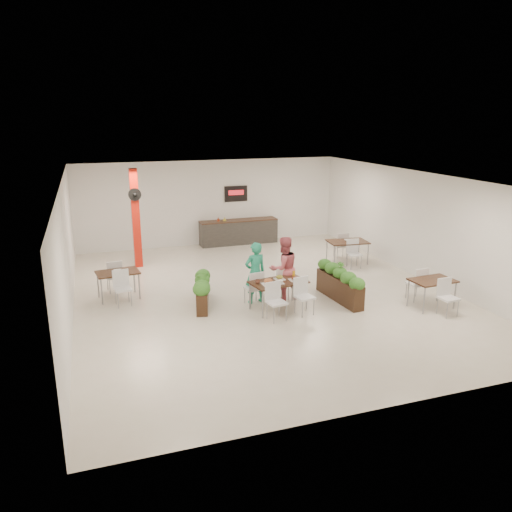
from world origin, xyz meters
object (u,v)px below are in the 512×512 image
(red_column, at_px, (136,217))
(service_counter, at_px, (239,231))
(diner_woman, at_px, (284,268))
(side_table_b, at_px, (347,244))
(planter_right, at_px, (340,282))
(planter_left, at_px, (202,287))
(side_table_c, at_px, (432,285))
(main_table, at_px, (278,286))
(diner_man, at_px, (255,273))
(side_table_a, at_px, (118,276))

(red_column, xyz_separation_m, service_counter, (4.00, 1.86, -1.15))
(diner_woman, height_order, side_table_b, diner_woman)
(diner_woman, relative_size, planter_right, 0.86)
(planter_left, distance_m, planter_right, 3.64)
(service_counter, xyz_separation_m, side_table_c, (2.76, -8.01, 0.12))
(main_table, distance_m, diner_man, 0.79)
(red_column, relative_size, diner_woman, 1.86)
(side_table_a, bearing_deg, side_table_c, -30.29)
(diner_man, bearing_deg, planter_right, 156.51)
(diner_woman, height_order, planter_right, diner_woman)
(red_column, height_order, planter_left, red_column)
(diner_woman, bearing_deg, planter_right, 148.99)
(side_table_b, bearing_deg, diner_man, -142.21)
(planter_left, bearing_deg, main_table, -27.48)
(planter_left, distance_m, side_table_c, 5.91)
(side_table_b, relative_size, side_table_c, 1.01)
(service_counter, distance_m, planter_left, 6.58)
(red_column, xyz_separation_m, side_table_c, (6.76, -6.15, -1.03))
(service_counter, height_order, side_table_a, service_counter)
(diner_woman, bearing_deg, diner_man, -9.33)
(red_column, xyz_separation_m, planter_right, (4.77, -4.91, -1.14))
(main_table, xyz_separation_m, side_table_c, (3.79, -1.14, -0.02))
(side_table_c, bearing_deg, diner_man, 153.37)
(planter_right, bearing_deg, diner_woman, 158.33)
(planter_left, height_order, side_table_c, side_table_c)
(red_column, relative_size, side_table_c, 1.95)
(planter_right, bearing_deg, red_column, 134.17)
(side_table_a, bearing_deg, planter_left, -38.04)
(diner_man, bearing_deg, service_counter, -112.20)
(service_counter, xyz_separation_m, side_table_a, (-4.82, -4.73, 0.13))
(diner_woman, relative_size, side_table_a, 1.04)
(side_table_a, xyz_separation_m, side_table_b, (7.51, 1.05, 0.02))
(side_table_b, xyz_separation_m, side_table_c, (0.06, -4.33, -0.02))
(planter_right, relative_size, side_table_c, 1.22)
(service_counter, distance_m, diner_woman, 6.26)
(main_table, relative_size, side_table_b, 1.08)
(red_column, distance_m, side_table_a, 3.15)
(planter_left, bearing_deg, diner_woman, -6.72)
(diner_woman, distance_m, side_table_c, 3.83)
(service_counter, xyz_separation_m, diner_man, (-1.42, -6.22, 0.33))
(service_counter, distance_m, planter_right, 6.82)
(side_table_a, height_order, side_table_c, same)
(side_table_a, bearing_deg, diner_man, -30.51)
(planter_right, bearing_deg, diner_man, 165.84)
(red_column, distance_m, side_table_b, 7.01)
(main_table, relative_size, planter_right, 0.89)
(diner_woman, height_order, side_table_a, diner_woman)
(side_table_a, bearing_deg, side_table_b, 1.07)
(red_column, bearing_deg, side_table_a, -105.93)
(service_counter, relative_size, side_table_c, 1.83)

